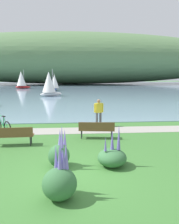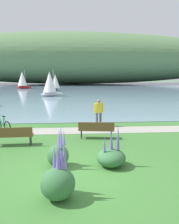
{
  "view_description": "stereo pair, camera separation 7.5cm",
  "coord_description": "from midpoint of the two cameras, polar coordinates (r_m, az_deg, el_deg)",
  "views": [
    {
      "loc": [
        -0.02,
        -7.03,
        3.24
      ],
      "look_at": [
        1.0,
        6.22,
        1.0
      ],
      "focal_mm": 36.18,
      "sensor_mm": 36.0,
      "label": 1
    },
    {
      "loc": [
        0.05,
        -7.03,
        3.24
      ],
      "look_at": [
        1.0,
        6.22,
        1.0
      ],
      "focal_mm": 36.18,
      "sensor_mm": 36.0,
      "label": 2
    }
  ],
  "objects": [
    {
      "name": "sailboat_nearest_to_shore",
      "position": [
        44.87,
        -8.89,
        7.41
      ],
      "size": [
        2.02,
        2.99,
        3.39
      ],
      "color": "navy",
      "rests_on": "bay_water"
    },
    {
      "name": "sailboat_far_off",
      "position": [
        53.06,
        -16.85,
        7.83
      ],
      "size": [
        3.66,
        2.44,
        4.17
      ],
      "color": "#B22323",
      "rests_on": "bay_water"
    },
    {
      "name": "ground_plane",
      "position": [
        7.74,
        -4.26,
        -15.22
      ],
      "size": [
        200.0,
        200.0,
        0.0
      ],
      "primitive_type": "plane",
      "color": "#3D7533"
    },
    {
      "name": "park_bench_further_along",
      "position": [
        11.4,
        1.61,
        -4.23
      ],
      "size": [
        1.84,
        0.69,
        0.88
      ],
      "color": "brown",
      "rests_on": "ground"
    },
    {
      "name": "bay_water",
      "position": [
        54.85,
        -4.43,
        6.18
      ],
      "size": [
        180.0,
        80.0,
        0.04
      ],
      "primitive_type": "cube",
      "color": "#7A99B2",
      "rests_on": "ground"
    },
    {
      "name": "shoreline_path",
      "position": [
        13.13,
        -4.35,
        -4.72
      ],
      "size": [
        60.0,
        1.5,
        0.01
      ],
      "primitive_type": "cube",
      "color": "#A39E93",
      "rests_on": "ground"
    },
    {
      "name": "distant_hillside",
      "position": [
        75.62,
        -3.73,
        13.33
      ],
      "size": [
        116.25,
        28.0,
        16.35
      ],
      "primitive_type": "ellipsoid",
      "color": "#567A4C",
      "rests_on": "bay_water"
    },
    {
      "name": "echium_bush_beside_closest",
      "position": [
        6.19,
        -7.89,
        -17.03
      ],
      "size": [
        0.91,
        0.91,
        1.58
      ],
      "color": "#386B3D",
      "rests_on": "ground"
    },
    {
      "name": "park_bench_near_camera",
      "position": [
        10.89,
        -18.91,
        -5.42
      ],
      "size": [
        1.82,
        0.54,
        0.88
      ],
      "color": "brown",
      "rests_on": "ground"
    },
    {
      "name": "echium_bush_closest_to_camera",
      "position": [
        8.19,
        5.47,
        -11.21
      ],
      "size": [
        1.04,
        1.04,
        1.53
      ],
      "color": "#386B3D",
      "rests_on": "ground"
    },
    {
      "name": "bicycle_leaning_near_bench",
      "position": [
        13.56,
        -21.27,
        -3.19
      ],
      "size": [
        1.27,
        1.32,
        1.01
      ],
      "color": "black",
      "rests_on": "ground"
    },
    {
      "name": "person_at_shoreline",
      "position": [
        13.95,
        2.18,
        0.23
      ],
      "size": [
        0.6,
        0.3,
        1.71
      ],
      "color": "#4C4C51",
      "rests_on": "ground"
    },
    {
      "name": "sailboat_toward_hillside",
      "position": [
        33.54,
        -10.22,
        7.09
      ],
      "size": [
        3.4,
        2.61,
        3.89
      ],
      "color": "white",
      "rests_on": "bay_water"
    },
    {
      "name": "echium_bush_far_cluster",
      "position": [
        8.16,
        -7.95,
        -10.61
      ],
      "size": [
        0.76,
        0.76,
        1.58
      ],
      "color": "#386B3D",
      "rests_on": "ground"
    }
  ]
}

